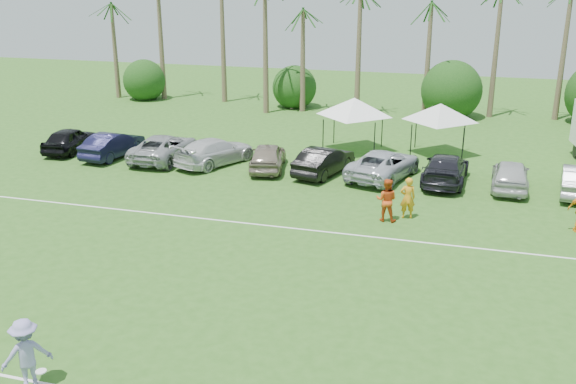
# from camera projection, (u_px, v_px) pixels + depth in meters

# --- Properties ---
(field_lines) EXTENTS (80.00, 12.10, 0.01)m
(field_lines) POSITION_uv_depth(u_px,v_px,m) (218.00, 290.00, 21.22)
(field_lines) COLOR white
(field_lines) RESTS_ON ground
(palm_tree_0) EXTENTS (2.40, 2.40, 8.90)m
(palm_tree_0) POSITION_uv_depth(u_px,v_px,m) (102.00, 7.00, 51.93)
(palm_tree_0) COLOR brown
(palm_tree_0) RESTS_ON ground
(palm_tree_4) EXTENTS (2.40, 2.40, 8.90)m
(palm_tree_4) POSITION_uv_depth(u_px,v_px,m) (318.00, 10.00, 47.17)
(palm_tree_4) COLOR brown
(palm_tree_4) RESTS_ON ground
(palm_tree_8) EXTENTS (2.40, 2.40, 8.90)m
(palm_tree_8) POSITION_uv_depth(u_px,v_px,m) (566.00, 14.00, 42.68)
(palm_tree_8) COLOR brown
(palm_tree_8) RESTS_ON ground
(bush_tree_0) EXTENTS (4.00, 4.00, 4.00)m
(bush_tree_0) POSITION_uv_depth(u_px,v_px,m) (146.00, 77.00, 53.87)
(bush_tree_0) COLOR brown
(bush_tree_0) RESTS_ON ground
(bush_tree_1) EXTENTS (4.00, 4.00, 4.00)m
(bush_tree_1) POSITION_uv_depth(u_px,v_px,m) (295.00, 84.00, 50.43)
(bush_tree_1) COLOR brown
(bush_tree_1) RESTS_ON ground
(bush_tree_2) EXTENTS (4.00, 4.00, 4.00)m
(bush_tree_2) POSITION_uv_depth(u_px,v_px,m) (452.00, 91.00, 47.26)
(bush_tree_2) COLOR brown
(bush_tree_2) RESTS_ON ground
(sideline_player_a) EXTENTS (0.76, 0.62, 1.82)m
(sideline_player_a) POSITION_uv_depth(u_px,v_px,m) (408.00, 198.00, 27.30)
(sideline_player_a) COLOR orange
(sideline_player_a) RESTS_ON ground
(sideline_player_b) EXTENTS (0.93, 0.74, 1.86)m
(sideline_player_b) POSITION_uv_depth(u_px,v_px,m) (386.00, 200.00, 26.99)
(sideline_player_b) COLOR #D14917
(sideline_player_b) RESTS_ON ground
(canopy_tent_left) EXTENTS (4.57, 4.57, 3.70)m
(canopy_tent_left) POSITION_uv_depth(u_px,v_px,m) (354.00, 98.00, 37.18)
(canopy_tent_left) COLOR black
(canopy_tent_left) RESTS_ON ground
(canopy_tent_right) EXTENTS (4.36, 4.36, 3.53)m
(canopy_tent_right) POSITION_uv_depth(u_px,v_px,m) (441.00, 104.00, 36.28)
(canopy_tent_right) COLOR black
(canopy_tent_right) RESTS_ON ground
(frisbee_player) EXTENTS (1.37, 1.36, 1.90)m
(frisbee_player) POSITION_uv_depth(u_px,v_px,m) (26.00, 354.00, 15.98)
(frisbee_player) COLOR #918BC5
(frisbee_player) RESTS_ON ground
(parked_car_0) EXTENTS (2.04, 4.39, 1.46)m
(parked_car_0) POSITION_uv_depth(u_px,v_px,m) (70.00, 139.00, 37.79)
(parked_car_0) COLOR black
(parked_car_0) RESTS_ON ground
(parked_car_1) EXTENTS (1.94, 4.55, 1.46)m
(parked_car_1) POSITION_uv_depth(u_px,v_px,m) (113.00, 145.00, 36.60)
(parked_car_1) COLOR black
(parked_car_1) RESTS_ON ground
(parked_car_2) EXTENTS (2.51, 5.29, 1.46)m
(parked_car_2) POSITION_uv_depth(u_px,v_px,m) (164.00, 147.00, 36.04)
(parked_car_2) COLOR #9A9B9E
(parked_car_2) RESTS_ON ground
(parked_car_3) EXTENTS (3.88, 5.42, 1.46)m
(parked_car_3) POSITION_uv_depth(u_px,v_px,m) (215.00, 151.00, 35.24)
(parked_car_3) COLOR silver
(parked_car_3) RESTS_ON ground
(parked_car_4) EXTENTS (2.55, 4.53, 1.46)m
(parked_car_4) POSITION_uv_depth(u_px,v_px,m) (268.00, 156.00, 34.27)
(parked_car_4) COLOR gray
(parked_car_4) RESTS_ON ground
(parked_car_5) EXTENTS (2.61, 4.67, 1.46)m
(parked_car_5) POSITION_uv_depth(u_px,v_px,m) (324.00, 161.00, 33.44)
(parked_car_5) COLOR black
(parked_car_5) RESTS_ON ground
(parked_car_6) EXTENTS (3.72, 5.70, 1.46)m
(parked_car_6) POSITION_uv_depth(u_px,v_px,m) (384.00, 164.00, 32.83)
(parked_car_6) COLOR #B3B7C0
(parked_car_6) RESTS_ON ground
(parked_car_7) EXTENTS (2.31, 5.12, 1.46)m
(parked_car_7) POSITION_uv_depth(u_px,v_px,m) (445.00, 169.00, 32.09)
(parked_car_7) COLOR black
(parked_car_7) RESTS_ON ground
(parked_car_8) EXTENTS (1.86, 4.33, 1.46)m
(parked_car_8) POSITION_uv_depth(u_px,v_px,m) (510.00, 175.00, 31.10)
(parked_car_8) COLOR #BBBBBB
(parked_car_8) RESTS_ON ground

